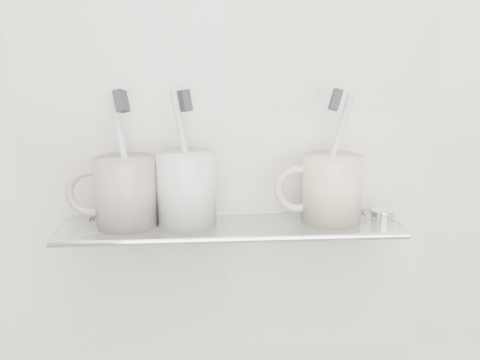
{
  "coord_description": "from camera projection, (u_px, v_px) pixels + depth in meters",
  "views": [
    {
      "loc": [
        -0.04,
        0.29,
        1.36
      ],
      "look_at": [
        0.01,
        1.04,
        1.17
      ],
      "focal_mm": 40.0,
      "sensor_mm": 36.0,
      "label": 1
    }
  ],
  "objects": [
    {
      "name": "shelf_rail",
      "position": [
        233.0,
        240.0,
        0.74
      ],
      "size": [
        0.5,
        0.01,
        0.01
      ],
      "primitive_type": "cylinder",
      "rotation": [
        0.0,
        1.57,
        0.0
      ],
      "color": "silver",
      "rests_on": "shelf_glass"
    },
    {
      "name": "bristles_center",
      "position": [
        184.0,
        101.0,
        0.75
      ],
      "size": [
        0.03,
        0.03,
        0.03
      ],
      "primitive_type": "cube",
      "rotation": [
        -0.1,
        -0.13,
        0.49
      ],
      "color": "#292A30",
      "rests_on": "toothbrush_center"
    },
    {
      "name": "bristles_left",
      "position": [
        121.0,
        101.0,
        0.74
      ],
      "size": [
        0.02,
        0.03,
        0.04
      ],
      "primitive_type": "cube",
      "rotation": [
        -0.22,
        -0.26,
        -0.25
      ],
      "color": "#292A30",
      "rests_on": "toothbrush_left"
    },
    {
      "name": "bristles_right",
      "position": [
        336.0,
        100.0,
        0.76
      ],
      "size": [
        0.02,
        0.03,
        0.04
      ],
      "primitive_type": "cube",
      "rotation": [
        -0.16,
        0.26,
        -0.14
      ],
      "color": "#292A30",
      "rests_on": "toothbrush_right"
    },
    {
      "name": "mug_left",
      "position": [
        126.0,
        192.0,
        0.77
      ],
      "size": [
        0.11,
        0.11,
        0.1
      ],
      "primitive_type": "cylinder",
      "rotation": [
        0.0,
        0.0,
        -0.25
      ],
      "color": "silver",
      "rests_on": "shelf_glass"
    },
    {
      "name": "chrome_cap",
      "position": [
        383.0,
        215.0,
        0.81
      ],
      "size": [
        0.04,
        0.04,
        0.02
      ],
      "primitive_type": "cylinder",
      "color": "silver",
      "rests_on": "shelf_glass"
    },
    {
      "name": "mug_right_handle",
      "position": [
        298.0,
        189.0,
        0.79
      ],
      "size": [
        0.07,
        0.01,
        0.07
      ],
      "primitive_type": "torus",
      "rotation": [
        1.57,
        0.0,
        0.0
      ],
      "color": "beige",
      "rests_on": "mug_right"
    },
    {
      "name": "bracket_right",
      "position": [
        360.0,
        220.0,
        0.85
      ],
      "size": [
        0.02,
        0.03,
        0.02
      ],
      "primitive_type": "cylinder",
      "rotation": [
        1.57,
        0.0,
        0.0
      ],
      "color": "silver",
      "rests_on": "wall_back"
    },
    {
      "name": "bracket_left",
      "position": [
        93.0,
        226.0,
        0.82
      ],
      "size": [
        0.02,
        0.03,
        0.02
      ],
      "primitive_type": "cylinder",
      "rotation": [
        1.57,
        0.0,
        0.0
      ],
      "color": "silver",
      "rests_on": "wall_back"
    },
    {
      "name": "toothbrush_center",
      "position": [
        186.0,
        157.0,
        0.77
      ],
      "size": [
        0.04,
        0.02,
        0.19
      ],
      "primitive_type": "cylinder",
      "rotation": [
        -0.1,
        -0.13,
        0.49
      ],
      "color": "silver",
      "rests_on": "mug_center"
    },
    {
      "name": "toothbrush_left",
      "position": [
        124.0,
        158.0,
        0.76
      ],
      "size": [
        0.05,
        0.06,
        0.18
      ],
      "primitive_type": "cylinder",
      "rotation": [
        -0.22,
        -0.26,
        -0.25
      ],
      "color": "silver",
      "rests_on": "mug_left"
    },
    {
      "name": "mug_right",
      "position": [
        332.0,
        189.0,
        0.79
      ],
      "size": [
        0.11,
        0.11,
        0.1
      ],
      "primitive_type": "cylinder",
      "rotation": [
        0.0,
        0.0,
        0.28
      ],
      "color": "beige",
      "rests_on": "shelf_glass"
    },
    {
      "name": "shelf_glass",
      "position": [
        231.0,
        226.0,
        0.79
      ],
      "size": [
        0.5,
        0.12,
        0.01
      ],
      "primitive_type": "cube",
      "color": "silver",
      "rests_on": "wall_back"
    },
    {
      "name": "mug_center_handle",
      "position": [
        152.0,
        189.0,
        0.77
      ],
      "size": [
        0.08,
        0.01,
        0.08
      ],
      "primitive_type": "torus",
      "rotation": [
        1.57,
        0.0,
        0.0
      ],
      "color": "silver",
      "rests_on": "mug_center"
    },
    {
      "name": "wall_back",
      "position": [
        228.0,
        117.0,
        0.81
      ],
      "size": [
        2.5,
        0.0,
        2.5
      ],
      "primitive_type": "plane",
      "rotation": [
        1.57,
        0.0,
        0.0
      ],
      "color": "beige",
      "rests_on": "ground"
    },
    {
      "name": "mug_center",
      "position": [
        187.0,
        189.0,
        0.78
      ],
      "size": [
        0.11,
        0.11,
        0.11
      ],
      "primitive_type": "cylinder",
      "rotation": [
        0.0,
        0.0,
        0.38
      ],
      "color": "silver",
      "rests_on": "shelf_glass"
    },
    {
      "name": "mug_left_handle",
      "position": [
        91.0,
        193.0,
        0.77
      ],
      "size": [
        0.07,
        0.01,
        0.07
      ],
      "primitive_type": "torus",
      "rotation": [
        1.57,
        0.0,
        0.0
      ],
      "color": "silver",
      "rests_on": "mug_left"
    },
    {
      "name": "toothbrush_right",
      "position": [
        333.0,
        155.0,
        0.78
      ],
      "size": [
        0.06,
        0.03,
        0.19
      ],
      "primitive_type": "cylinder",
      "rotation": [
        -0.16,
        0.26,
        -0.14
      ],
      "color": "silver",
      "rests_on": "mug_right"
    }
  ]
}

